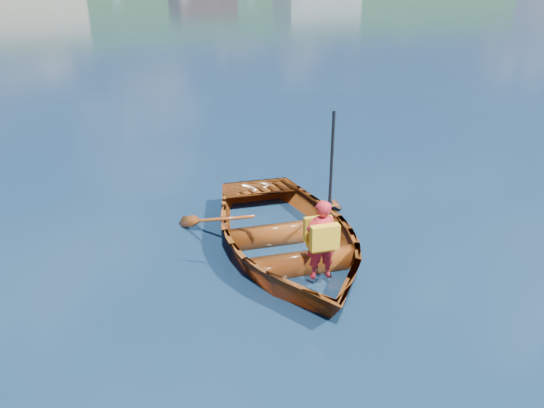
% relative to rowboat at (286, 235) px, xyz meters
% --- Properties ---
extents(ground, '(600.00, 600.00, 0.00)m').
position_rel_rowboat_xyz_m(ground, '(-0.19, 0.97, -0.24)').
color(ground, '#122D40').
rests_on(ground, ground).
extents(rowboat, '(3.13, 4.06, 0.78)m').
position_rel_rowboat_xyz_m(rowboat, '(0.00, 0.00, 0.00)').
color(rowboat, brown).
rests_on(rowboat, ground).
extents(child_paddler, '(0.40, 0.37, 2.00)m').
position_rel_rowboat_xyz_m(child_paddler, '(0.04, -0.91, 0.39)').
color(child_paddler, red).
rests_on(child_paddler, ground).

